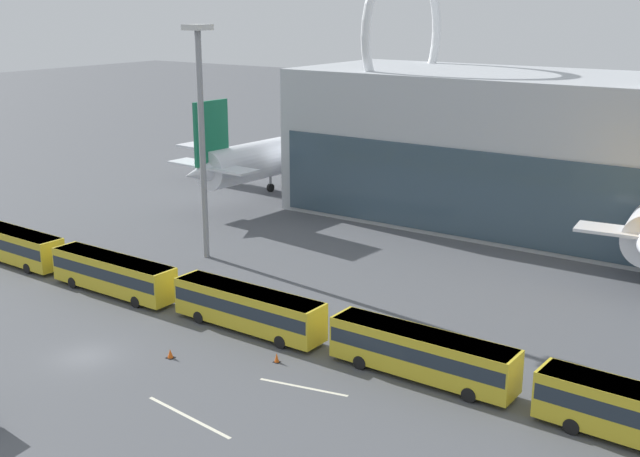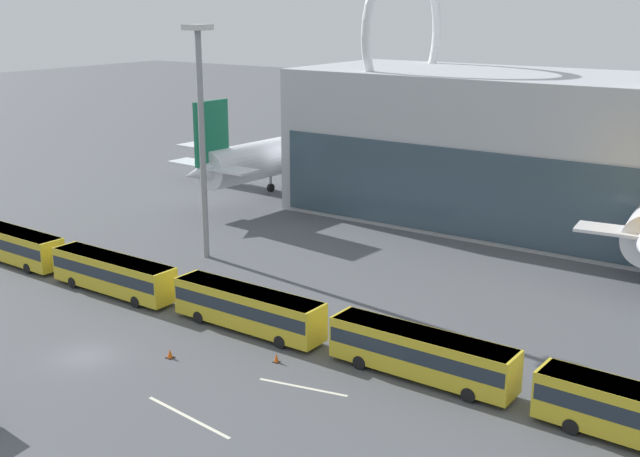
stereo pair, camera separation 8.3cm
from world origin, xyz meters
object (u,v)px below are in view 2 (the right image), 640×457
at_px(airliner_at_gate_near, 292,154).
at_px(floodlight_mast, 201,119).
at_px(shuttle_bus_3, 421,352).
at_px(shuttle_bus_0, 12,243).
at_px(shuttle_bus_2, 248,307).
at_px(traffic_cone_2, 170,354).
at_px(traffic_cone_0, 276,358).
at_px(shuttle_bus_1, 113,272).

xyz_separation_m(airliner_at_gate_near, floodlight_mast, (9.32, -26.83, 8.35)).
relative_size(airliner_at_gate_near, shuttle_bus_3, 2.98).
bearing_deg(shuttle_bus_0, floodlight_mast, 42.06).
xyz_separation_m(shuttle_bus_2, traffic_cone_2, (-1.39, -7.09, -1.62)).
xyz_separation_m(shuttle_bus_0, traffic_cone_2, (28.40, -7.07, -1.62)).
relative_size(floodlight_mast, traffic_cone_2, 34.04).
bearing_deg(traffic_cone_0, shuttle_bus_3, 20.51).
distance_m(airliner_at_gate_near, shuttle_bus_1, 40.64).
distance_m(shuttle_bus_1, traffic_cone_0, 20.49).
relative_size(airliner_at_gate_near, shuttle_bus_1, 2.98).
distance_m(airliner_at_gate_near, traffic_cone_2, 51.84).
bearing_deg(shuttle_bus_2, shuttle_bus_0, -179.08).
relative_size(shuttle_bus_2, shuttle_bus_3, 1.00).
relative_size(shuttle_bus_1, shuttle_bus_3, 1.00).
height_order(floodlight_mast, traffic_cone_0, floodlight_mast).
distance_m(shuttle_bus_0, shuttle_bus_3, 44.69).
bearing_deg(shuttle_bus_0, shuttle_bus_3, 2.29).
bearing_deg(traffic_cone_2, airliner_at_gate_near, 116.94).
height_order(shuttle_bus_0, shuttle_bus_2, same).
bearing_deg(shuttle_bus_0, shuttle_bus_1, 0.58).
bearing_deg(shuttle_bus_0, airliner_at_gate_near, 84.56).
bearing_deg(traffic_cone_0, shuttle_bus_2, 148.09).
height_order(shuttle_bus_0, shuttle_bus_1, same).
height_order(shuttle_bus_1, traffic_cone_0, shuttle_bus_1).
distance_m(airliner_at_gate_near, shuttle_bus_2, 46.24).
xyz_separation_m(shuttle_bus_2, traffic_cone_0, (5.32, -3.31, -1.60)).
bearing_deg(airliner_at_gate_near, shuttle_bus_1, -162.39).
bearing_deg(shuttle_bus_1, traffic_cone_2, -25.60).
relative_size(shuttle_bus_0, floodlight_mast, 0.59).
relative_size(shuttle_bus_0, traffic_cone_0, 19.11).
bearing_deg(airliner_at_gate_near, shuttle_bus_3, -130.74).
height_order(shuttle_bus_0, traffic_cone_0, shuttle_bus_0).
bearing_deg(floodlight_mast, shuttle_bus_2, -38.00).
xyz_separation_m(floodlight_mast, traffic_cone_2, (14.05, -19.16, -13.46)).
bearing_deg(airliner_at_gate_near, traffic_cone_0, -141.01).
height_order(shuttle_bus_3, traffic_cone_2, shuttle_bus_3).
xyz_separation_m(airliner_at_gate_near, traffic_cone_0, (30.09, -42.21, -5.09)).
relative_size(shuttle_bus_2, traffic_cone_0, 19.05).
bearing_deg(shuttle_bus_3, airliner_at_gate_near, 136.42).
distance_m(shuttle_bus_1, floodlight_mast, 17.18).
height_order(shuttle_bus_0, shuttle_bus_3, same).
height_order(shuttle_bus_2, shuttle_bus_3, same).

